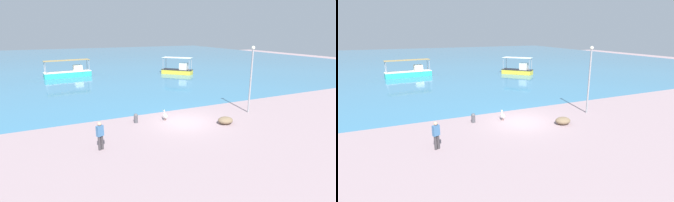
% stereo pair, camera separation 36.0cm
% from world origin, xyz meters
% --- Properties ---
extents(ground, '(120.00, 120.00, 0.00)m').
position_xyz_m(ground, '(0.00, 0.00, 0.00)').
color(ground, gray).
extents(harbor_water, '(110.00, 90.00, 0.00)m').
position_xyz_m(harbor_water, '(0.00, 48.00, 0.00)').
color(harbor_water, teal).
rests_on(harbor_water, ground).
extents(fishing_boat_center, '(6.75, 2.34, 2.51)m').
position_xyz_m(fishing_boat_center, '(-6.06, 24.91, 0.64)').
color(fishing_boat_center, teal).
rests_on(fishing_boat_center, harbor_water).
extents(fishing_boat_near_right, '(4.53, 4.59, 2.61)m').
position_xyz_m(fishing_boat_near_right, '(9.99, 20.48, 0.66)').
color(fishing_boat_near_right, gold).
rests_on(fishing_boat_near_right, harbor_water).
extents(pelican, '(0.29, 0.80, 0.80)m').
position_xyz_m(pelican, '(-1.19, 0.92, 0.38)').
color(pelican, '#E0997A').
rests_on(pelican, ground).
extents(lamp_post, '(0.28, 0.28, 5.51)m').
position_xyz_m(lamp_post, '(6.07, -0.13, 3.11)').
color(lamp_post, gray).
rests_on(lamp_post, ground).
extents(mooring_bollard, '(0.31, 0.31, 0.71)m').
position_xyz_m(mooring_bollard, '(-3.38, 1.39, 0.38)').
color(mooring_bollard, '#47474C').
rests_on(mooring_bollard, ground).
extents(fisherman_standing, '(0.46, 0.37, 1.69)m').
position_xyz_m(fisherman_standing, '(-6.68, -2.17, 0.91)').
color(fisherman_standing, '#393538').
rests_on(fisherman_standing, ground).
extents(net_pile, '(1.14, 0.97, 0.53)m').
position_xyz_m(net_pile, '(2.55, -1.66, 0.26)').
color(net_pile, brown).
rests_on(net_pile, ground).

